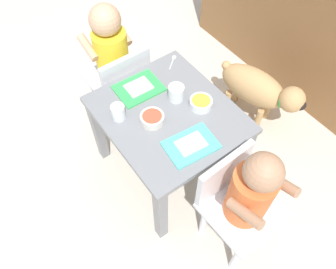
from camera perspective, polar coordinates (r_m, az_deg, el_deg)
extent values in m
plane|color=beige|center=(1.77, 0.00, -5.50)|extent=(7.00, 7.00, 0.00)
cube|color=brown|center=(2.02, 26.69, 18.21)|extent=(1.65, 0.37, 1.00)
cube|color=slate|center=(1.41, 0.00, 3.43)|extent=(0.59, 0.52, 0.03)
cube|color=slate|center=(1.67, -11.84, 0.63)|extent=(0.04, 0.04, 0.43)
cube|color=slate|center=(1.43, -1.26, -13.48)|extent=(0.04, 0.04, 0.43)
cube|color=slate|center=(1.81, 0.97, 7.61)|extent=(0.04, 0.04, 0.43)
cube|color=slate|center=(1.59, 12.53, -4.02)|extent=(0.04, 0.04, 0.43)
cube|color=silver|center=(1.80, -8.87, 9.51)|extent=(0.28, 0.28, 0.02)
cube|color=silver|center=(1.64, -7.05, 9.96)|extent=(0.03, 0.27, 0.22)
cylinder|color=yellow|center=(1.70, -9.51, 13.00)|extent=(0.16, 0.16, 0.28)
sphere|color=tan|center=(1.59, -10.75, 18.67)|extent=(0.15, 0.15, 0.15)
cylinder|color=silver|center=(2.00, -7.39, 9.48)|extent=(0.03, 0.03, 0.27)
cylinder|color=silver|center=(1.94, -12.39, 6.85)|extent=(0.03, 0.03, 0.27)
cylinder|color=silver|center=(1.88, -4.12, 6.07)|extent=(0.03, 0.03, 0.27)
cylinder|color=silver|center=(1.82, -9.34, 3.18)|extent=(0.03, 0.03, 0.27)
cylinder|color=tan|center=(1.72, -7.99, 16.84)|extent=(0.15, 0.04, 0.09)
cylinder|color=tan|center=(1.67, -13.50, 14.25)|extent=(0.15, 0.04, 0.09)
cube|color=silver|center=(1.40, 12.59, -12.54)|extent=(0.29, 0.29, 0.02)
cube|color=silver|center=(1.32, 9.55, -6.65)|extent=(0.04, 0.27, 0.22)
cylinder|color=#D86633|center=(1.27, 13.72, -10.09)|extent=(0.16, 0.16, 0.26)
sphere|color=#A87A5B|center=(1.11, 16.00, -6.18)|extent=(0.13, 0.13, 0.13)
cylinder|color=silver|center=(1.48, 11.64, -19.76)|extent=(0.03, 0.03, 0.27)
cylinder|color=silver|center=(1.55, 16.93, -14.87)|extent=(0.03, 0.03, 0.27)
cylinder|color=silver|center=(1.51, 6.13, -14.30)|extent=(0.03, 0.03, 0.27)
cylinder|color=silver|center=(1.58, 11.57, -9.87)|extent=(0.03, 0.03, 0.27)
cylinder|color=#A87A5B|center=(1.17, 13.04, -12.98)|extent=(0.15, 0.05, 0.09)
cylinder|color=#A87A5B|center=(1.25, 18.73, -7.84)|extent=(0.15, 0.05, 0.09)
ellipsoid|color=tan|center=(1.86, 14.30, 8.07)|extent=(0.41, 0.26, 0.19)
sphere|color=tan|center=(1.79, 20.41, 5.63)|extent=(0.13, 0.13, 0.13)
sphere|color=black|center=(1.79, 21.63, 4.76)|extent=(0.06, 0.06, 0.06)
torus|color=green|center=(1.80, 19.29, 5.93)|extent=(0.06, 0.12, 0.11)
sphere|color=tan|center=(1.89, 9.90, 11.57)|extent=(0.05, 0.05, 0.05)
cylinder|color=tan|center=(1.92, 15.14, 2.50)|extent=(0.04, 0.04, 0.15)
cylinder|color=tan|center=(1.99, 16.68, 4.30)|extent=(0.04, 0.04, 0.15)
cylinder|color=tan|center=(1.97, 10.05, 5.65)|extent=(0.04, 0.04, 0.15)
cylinder|color=tan|center=(2.04, 11.72, 7.31)|extent=(0.04, 0.04, 0.15)
cube|color=green|center=(1.49, -5.02, 7.89)|extent=(0.16, 0.20, 0.01)
cube|color=white|center=(1.49, -5.04, 8.10)|extent=(0.09, 0.11, 0.01)
cube|color=#4CC6BC|center=(1.30, 3.94, -1.80)|extent=(0.16, 0.21, 0.01)
cube|color=white|center=(1.29, 3.96, -1.60)|extent=(0.09, 0.12, 0.01)
cylinder|color=white|center=(1.37, -8.50, 3.81)|extent=(0.06, 0.06, 0.07)
cylinder|color=silver|center=(1.38, -8.43, 3.48)|extent=(0.05, 0.05, 0.04)
cylinder|color=white|center=(1.43, 1.40, 7.13)|extent=(0.07, 0.07, 0.07)
cylinder|color=silver|center=(1.44, 1.39, 6.81)|extent=(0.06, 0.06, 0.04)
cylinder|color=white|center=(1.42, 5.63, 5.35)|extent=(0.10, 0.10, 0.04)
cylinder|color=gold|center=(1.40, 5.68, 5.75)|extent=(0.08, 0.08, 0.01)
cylinder|color=silver|center=(1.36, -2.63, 2.62)|extent=(0.10, 0.10, 0.04)
cylinder|color=#D84C33|center=(1.34, -2.65, 3.03)|extent=(0.08, 0.08, 0.01)
cylinder|color=silver|center=(1.60, 0.62, 11.97)|extent=(0.05, 0.06, 0.01)
ellipsoid|color=silver|center=(1.63, 1.05, 13.06)|extent=(0.03, 0.03, 0.01)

